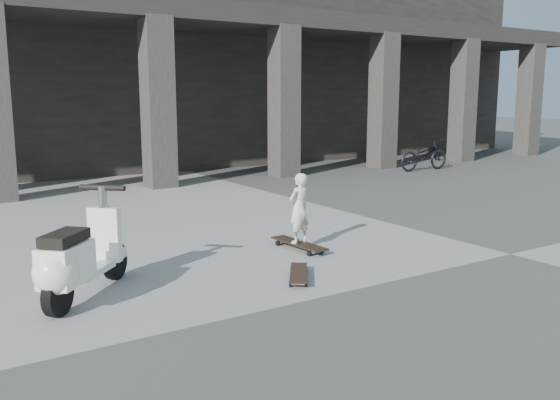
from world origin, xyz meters
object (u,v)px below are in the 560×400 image
bicycle (424,155)px  longboard (299,244)px  child (299,208)px  skateboard_spare (299,274)px  scooter (74,262)px

bicycle → longboard: bearing=126.2°
child → bicycle: bearing=-158.9°
child → skateboard_spare: bearing=42.6°
longboard → child: (0.00, 0.00, 0.52)m
longboard → bicycle: 9.92m
skateboard_spare → scooter: 2.57m
child → bicycle: child is taller
skateboard_spare → child: bearing=0.6°
skateboard_spare → bicycle: (9.06, 6.64, 0.38)m
longboard → skateboard_spare: 1.40m
skateboard_spare → bicycle: bearing=-18.4°
child → scooter: 3.33m
skateboard_spare → scooter: scooter is taller
child → bicycle: (8.26, 5.49, -0.15)m
scooter → bicycle: size_ratio=0.76×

